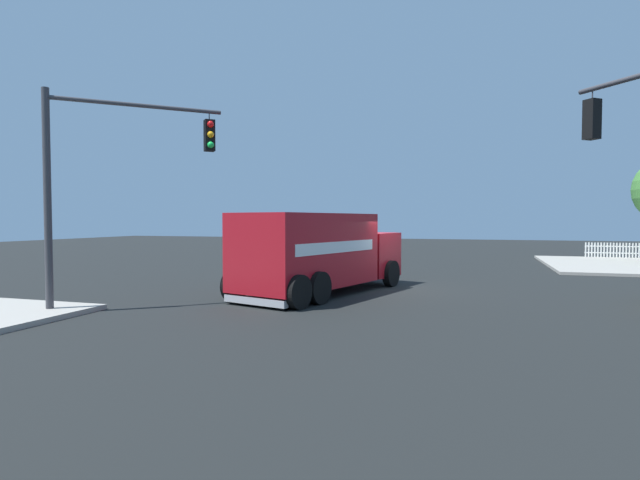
% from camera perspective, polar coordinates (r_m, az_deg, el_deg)
% --- Properties ---
extents(ground_plane, '(100.00, 100.00, 0.00)m').
position_cam_1_polar(ground_plane, '(19.15, 7.63, -5.40)').
color(ground_plane, black).
extents(delivery_truck, '(4.63, 7.91, 2.77)m').
position_cam_1_polar(delivery_truck, '(17.40, -0.04, -1.36)').
color(delivery_truck, '#AD141E').
rests_on(delivery_truck, ground).
extents(traffic_light_primary, '(3.65, 3.35, 5.97)m').
position_cam_1_polar(traffic_light_primary, '(15.54, -22.82, 7.83)').
color(traffic_light_primary, '#38383D').
rests_on(traffic_light_primary, sidewalk_corner_far).
extents(picket_fence_run, '(5.14, 0.05, 0.95)m').
position_cam_1_polar(picket_fence_run, '(37.71, 31.67, -0.99)').
color(picket_fence_run, white).
rests_on(picket_fence_run, sidewalk_corner_near).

